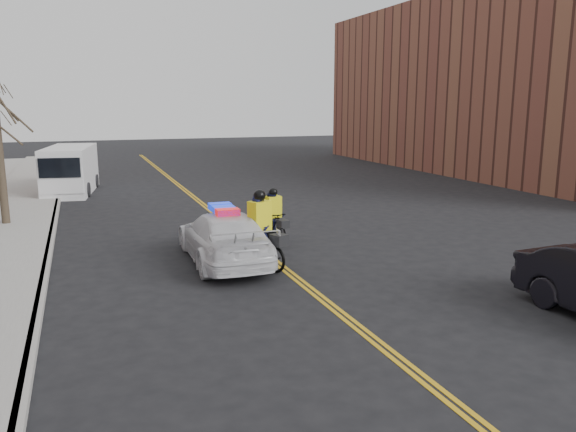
% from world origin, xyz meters
% --- Properties ---
extents(ground, '(120.00, 120.00, 0.00)m').
position_xyz_m(ground, '(0.00, 0.00, 0.00)').
color(ground, black).
rests_on(ground, ground).
extents(center_line_left, '(0.10, 60.00, 0.01)m').
position_xyz_m(center_line_left, '(-0.08, 8.00, 0.01)').
color(center_line_left, gold).
rests_on(center_line_left, ground).
extents(center_line_right, '(0.10, 60.00, 0.01)m').
position_xyz_m(center_line_right, '(0.08, 8.00, 0.01)').
color(center_line_right, gold).
rests_on(center_line_right, ground).
extents(sidewalk, '(3.00, 60.00, 0.15)m').
position_xyz_m(sidewalk, '(-7.50, 8.00, 0.07)').
color(sidewalk, gray).
rests_on(sidewalk, ground).
extents(curb, '(0.20, 60.00, 0.15)m').
position_xyz_m(curb, '(-6.00, 8.00, 0.07)').
color(curb, gray).
rests_on(curb, ground).
extents(building_across, '(12.00, 30.00, 11.00)m').
position_xyz_m(building_across, '(22.00, 18.00, 5.50)').
color(building_across, brown).
rests_on(building_across, ground).
extents(police_cruiser, '(2.10, 4.96, 1.59)m').
position_xyz_m(police_cruiser, '(-1.33, 2.83, 0.72)').
color(police_cruiser, white).
rests_on(police_cruiser, ground).
extents(cargo_van, '(2.76, 5.68, 2.28)m').
position_xyz_m(cargo_van, '(-5.46, 17.56, 1.12)').
color(cargo_van, white).
rests_on(cargo_van, ground).
extents(cyclist_near, '(1.56, 2.29, 2.13)m').
position_xyz_m(cyclist_near, '(-0.54, 1.99, 0.74)').
color(cyclist_near, black).
rests_on(cyclist_near, ground).
extents(cyclist_far, '(0.88, 1.81, 1.78)m').
position_xyz_m(cyclist_far, '(0.66, 4.40, 0.70)').
color(cyclist_far, black).
rests_on(cyclist_far, ground).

